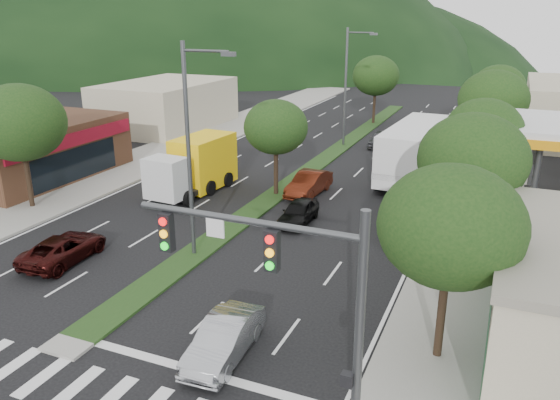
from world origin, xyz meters
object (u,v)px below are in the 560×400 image
at_px(tree_med_far, 376,76).
at_px(car_queue_f, 438,129).
at_px(sedan_silver, 224,339).
at_px(car_queue_b, 406,155).
at_px(tree_l_a, 20,123).
at_px(streetlight_mid, 348,82).
at_px(car_queue_e, 381,139).
at_px(suv_maroon, 64,248).
at_px(tree_med_near, 276,127).
at_px(car_queue_d, 409,173).
at_px(car_queue_c, 309,184).
at_px(streetlight_near, 192,143).
at_px(tree_r_c, 484,131).
at_px(tree_r_d, 493,99).
at_px(traffic_signal, 298,293).
at_px(tree_r_b, 473,159).
at_px(car_queue_a, 298,212).
at_px(tree_r_a, 451,226).
at_px(motorhome, 414,151).
at_px(box_truck, 196,167).
at_px(tree_r_e, 498,87).

xyz_separation_m(tree_med_far, car_queue_f, (7.08, -3.37, -4.36)).
bearing_deg(sedan_silver, tree_med_far, 93.48).
bearing_deg(car_queue_b, tree_l_a, -136.85).
height_order(streetlight_mid, car_queue_e, streetlight_mid).
bearing_deg(tree_l_a, suv_maroon, -34.47).
relative_size(tree_med_near, car_queue_d, 1.15).
bearing_deg(car_queue_c, streetlight_mid, 100.71).
relative_size(car_queue_b, car_queue_e, 1.21).
distance_m(car_queue_b, car_queue_e, 5.89).
height_order(streetlight_near, car_queue_b, streetlight_near).
height_order(streetlight_near, streetlight_mid, same).
relative_size(tree_r_c, car_queue_f, 1.44).
height_order(tree_med_near, car_queue_f, tree_med_near).
relative_size(tree_r_d, car_queue_f, 1.60).
distance_m(traffic_signal, car_queue_c, 22.02).
bearing_deg(suv_maroon, car_queue_b, -119.09).
xyz_separation_m(traffic_signal, streetlight_near, (-8.82, 9.54, 0.94)).
bearing_deg(tree_r_b, suv_maroon, -158.09).
bearing_deg(tree_l_a, traffic_signal, -28.19).
bearing_deg(car_queue_a, tree_r_a, -49.73).
relative_size(traffic_signal, suv_maroon, 1.54).
distance_m(tree_r_c, car_queue_f, 21.60).
bearing_deg(tree_r_b, streetlight_near, -161.27).
height_order(traffic_signal, motorhome, traffic_signal).
height_order(car_queue_b, car_queue_f, car_queue_b).
height_order(tree_r_a, sedan_silver, tree_r_a).
relative_size(tree_l_a, streetlight_near, 0.72).
height_order(suv_maroon, car_queue_b, car_queue_b).
relative_size(tree_r_a, tree_med_near, 1.10).
distance_m(car_queue_b, box_truck, 16.67).
bearing_deg(car_queue_f, traffic_signal, -85.36).
distance_m(traffic_signal, sedan_silver, 6.12).
relative_size(tree_r_c, motorhome, 0.63).
bearing_deg(car_queue_a, sedan_silver, -81.69).
xyz_separation_m(tree_r_e, car_queue_b, (-5.78, -11.07, -4.19)).
relative_size(tree_r_b, car_queue_e, 1.74).
bearing_deg(streetlight_near, car_queue_e, 83.61).
relative_size(car_queue_b, car_queue_c, 1.07).
bearing_deg(tree_r_e, car_queue_c, -115.60).
bearing_deg(tree_r_c, box_truck, -169.19).
relative_size(tree_med_far, streetlight_near, 0.69).
bearing_deg(streetlight_near, tree_r_b, 18.73).
distance_m(tree_r_d, car_queue_e, 10.71).
relative_size(car_queue_b, car_queue_d, 0.92).
relative_size(tree_r_e, car_queue_a, 1.78).
relative_size(traffic_signal, tree_med_far, 1.01).
bearing_deg(motorhome, suv_maroon, -118.76).
bearing_deg(box_truck, sedan_silver, 127.76).
height_order(box_truck, motorhome, motorhome).
xyz_separation_m(tree_r_d, tree_med_near, (-12.00, -12.00, -0.75)).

